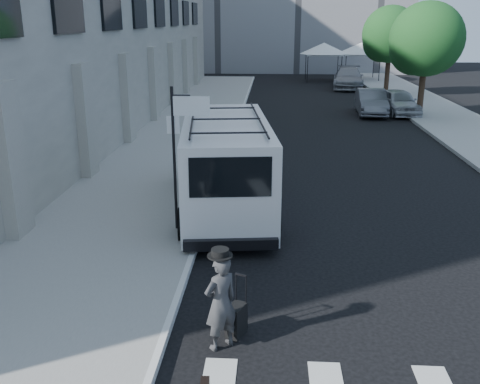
# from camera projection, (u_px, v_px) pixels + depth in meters

# --- Properties ---
(ground) EXTENTS (120.00, 120.00, 0.00)m
(ground) POSITION_uv_depth(u_px,v_px,m) (283.00, 301.00, 10.20)
(ground) COLOR black
(ground) RESTS_ON ground
(sidewalk_left) EXTENTS (4.50, 48.00, 0.15)m
(sidewalk_left) POSITION_uv_depth(u_px,v_px,m) (189.00, 129.00, 25.61)
(sidewalk_left) COLOR gray
(sidewalk_left) RESTS_ON ground
(sidewalk_right) EXTENTS (4.00, 56.00, 0.15)m
(sidewalk_right) POSITION_uv_depth(u_px,v_px,m) (445.00, 118.00, 28.65)
(sidewalk_right) COLOR gray
(sidewalk_right) RESTS_ON ground
(building_left) EXTENTS (10.00, 44.00, 12.00)m
(building_left) POSITION_uv_depth(u_px,v_px,m) (44.00, 0.00, 26.09)
(building_left) COLOR gray
(building_left) RESTS_ON ground
(sign_pole) EXTENTS (1.03, 0.07, 3.50)m
(sign_pole) POSITION_uv_depth(u_px,v_px,m) (183.00, 129.00, 12.56)
(sign_pole) COLOR black
(sign_pole) RESTS_ON sidewalk_left
(tree_near) EXTENTS (3.80, 3.83, 6.03)m
(tree_near) POSITION_uv_depth(u_px,v_px,m) (424.00, 42.00, 27.67)
(tree_near) COLOR black
(tree_near) RESTS_ON ground
(tree_far) EXTENTS (3.80, 3.83, 6.03)m
(tree_far) POSITION_uv_depth(u_px,v_px,m) (388.00, 37.00, 36.22)
(tree_far) COLOR black
(tree_far) RESTS_ON ground
(tent_left) EXTENTS (4.00, 4.00, 3.20)m
(tent_left) POSITION_uv_depth(u_px,v_px,m) (324.00, 49.00, 45.21)
(tent_left) COLOR black
(tent_left) RESTS_ON ground
(tent_right) EXTENTS (4.00, 4.00, 3.20)m
(tent_right) POSITION_uv_depth(u_px,v_px,m) (361.00, 48.00, 45.50)
(tent_right) COLOR black
(tent_right) RESTS_ON ground
(businessman) EXTENTS (0.71, 0.68, 1.63)m
(businessman) POSITION_uv_depth(u_px,v_px,m) (221.00, 303.00, 8.51)
(businessman) COLOR #363739
(businessman) RESTS_ON ground
(suitcase) EXTENTS (0.38, 0.45, 1.07)m
(suitcase) POSITION_uv_depth(u_px,v_px,m) (236.00, 320.00, 9.02)
(suitcase) COLOR black
(suitcase) RESTS_ON ground
(cargo_van) EXTENTS (3.00, 7.01, 2.54)m
(cargo_van) POSITION_uv_depth(u_px,v_px,m) (226.00, 164.00, 14.70)
(cargo_van) COLOR silver
(cargo_van) RESTS_ON ground
(parked_car_a) EXTENTS (2.04, 4.27, 1.41)m
(parked_car_a) POSITION_uv_depth(u_px,v_px,m) (398.00, 102.00, 29.84)
(parked_car_a) COLOR #AEB1B6
(parked_car_a) RESTS_ON ground
(parked_car_b) EXTENTS (1.71, 4.31, 1.40)m
(parked_car_b) POSITION_uv_depth(u_px,v_px,m) (371.00, 102.00, 29.80)
(parked_car_b) COLOR #5B5D63
(parked_car_b) RESTS_ON ground
(parked_car_c) EXTENTS (2.84, 5.66, 1.58)m
(parked_car_c) POSITION_uv_depth(u_px,v_px,m) (348.00, 78.00, 41.00)
(parked_car_c) COLOR gray
(parked_car_c) RESTS_ON ground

